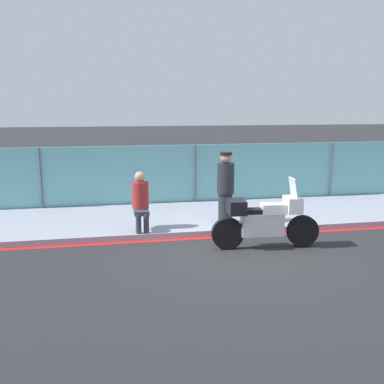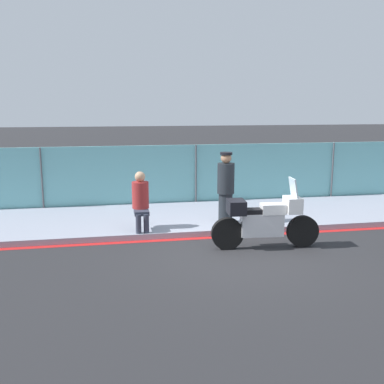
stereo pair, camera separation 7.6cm
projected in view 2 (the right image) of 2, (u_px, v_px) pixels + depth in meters
name	position (u px, v px, depth m)	size (l,w,h in m)	color
ground_plane	(238.00, 253.00, 9.49)	(120.00, 120.00, 0.00)	#262628
sidewalk	(207.00, 217.00, 12.32)	(33.60, 3.30, 0.14)	#8E93A3
curb_paint_stripe	(224.00, 237.00, 10.66)	(33.60, 0.18, 0.01)	red
storefront_fence	(195.00, 176.00, 13.83)	(31.92, 0.17, 1.90)	#6BB2B7
motorcycle	(265.00, 220.00, 9.72)	(2.39, 0.61, 1.55)	black
officer_standing	(226.00, 187.00, 11.24)	(0.43, 0.43, 1.79)	#1E2328
person_seated_on_curb	(141.00, 198.00, 10.70)	(0.40, 0.72, 1.39)	#2D3342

